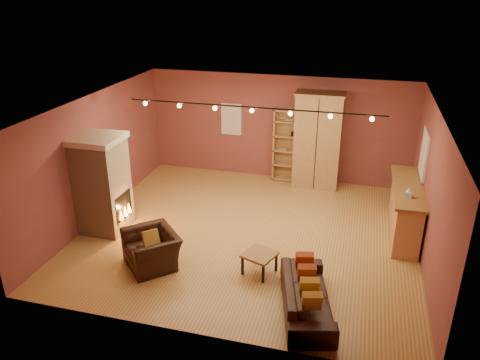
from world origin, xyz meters
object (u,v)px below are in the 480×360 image
(bar_counter, at_px, (405,210))
(coffee_table, at_px, (260,256))
(armoire, at_px, (318,140))
(loveseat, at_px, (307,290))
(armchair, at_px, (151,244))
(bookcase, at_px, (289,144))
(fireplace, at_px, (102,184))

(bar_counter, xyz_separation_m, coffee_table, (-2.64, -2.22, -0.22))
(coffee_table, bearing_deg, armoire, 83.07)
(bar_counter, bearing_deg, loveseat, -118.35)
(armoire, bearing_deg, loveseat, -84.95)
(armchair, height_order, coffee_table, armchair)
(armoire, distance_m, loveseat, 5.26)
(bar_counter, bearing_deg, armchair, -152.01)
(bookcase, height_order, armchair, bookcase)
(bookcase, bearing_deg, armoire, -15.42)
(armoire, xyz_separation_m, loveseat, (0.46, -5.17, -0.86))
(armchair, bearing_deg, coffee_table, 53.24)
(bar_counter, xyz_separation_m, loveseat, (-1.66, -3.08, -0.18))
(fireplace, distance_m, bookcase, 5.03)
(bar_counter, distance_m, armchair, 5.30)
(armoire, xyz_separation_m, bar_counter, (2.12, -2.10, -0.68))
(bookcase, relative_size, armoire, 0.79)
(armoire, relative_size, loveseat, 1.25)
(loveseat, relative_size, coffee_table, 2.86)
(coffee_table, bearing_deg, loveseat, -40.90)
(bookcase, distance_m, bar_counter, 3.72)
(fireplace, xyz_separation_m, armoire, (4.12, 3.53, 0.19))
(armchair, relative_size, coffee_table, 1.73)
(loveseat, bearing_deg, bar_counter, -41.98)
(bookcase, relative_size, armchair, 1.63)
(bar_counter, bearing_deg, fireplace, -167.04)
(armoire, bearing_deg, fireplace, -139.42)
(fireplace, height_order, coffee_table, fireplace)
(loveseat, bearing_deg, coffee_table, 35.48)
(bar_counter, bearing_deg, coffee_table, -139.89)
(armoire, distance_m, armchair, 5.31)
(armoire, height_order, bar_counter, armoire)
(coffee_table, bearing_deg, armchair, -172.68)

